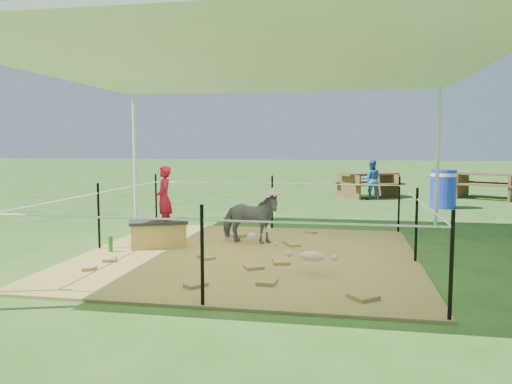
% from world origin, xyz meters
% --- Properties ---
extents(ground, '(90.00, 90.00, 0.00)m').
position_xyz_m(ground, '(0.00, 0.00, 0.00)').
color(ground, '#2D5919').
rests_on(ground, ground).
extents(hay_patch, '(4.60, 4.60, 0.03)m').
position_xyz_m(hay_patch, '(0.00, 0.00, 0.01)').
color(hay_patch, brown).
rests_on(hay_patch, ground).
extents(canopy_tent, '(6.30, 6.30, 2.90)m').
position_xyz_m(canopy_tent, '(0.00, 0.00, 2.69)').
color(canopy_tent, silver).
rests_on(canopy_tent, ground).
extents(rope_fence, '(4.54, 4.54, 1.00)m').
position_xyz_m(rope_fence, '(0.00, -0.00, 0.64)').
color(rope_fence, black).
rests_on(rope_fence, ground).
extents(straw_bale, '(0.89, 0.69, 0.36)m').
position_xyz_m(straw_bale, '(-1.43, 0.26, 0.21)').
color(straw_bale, '#AC903E').
rests_on(straw_bale, hay_patch).
extents(dark_cloth, '(0.96, 0.75, 0.04)m').
position_xyz_m(dark_cloth, '(-1.43, 0.26, 0.41)').
color(dark_cloth, black).
rests_on(dark_cloth, straw_bale).
extents(woman, '(0.35, 0.41, 0.96)m').
position_xyz_m(woman, '(-1.33, 0.26, 0.87)').
color(woman, '#AE112A').
rests_on(woman, straw_bale).
extents(green_bottle, '(0.08, 0.08, 0.22)m').
position_xyz_m(green_bottle, '(-1.98, -0.19, 0.14)').
color(green_bottle, '#1C7319').
rests_on(green_bottle, hay_patch).
extents(pony, '(0.95, 0.47, 0.78)m').
position_xyz_m(pony, '(-0.13, 0.77, 0.42)').
color(pony, '#525358').
rests_on(pony, hay_patch).
extents(pink_hat, '(0.24, 0.24, 0.11)m').
position_xyz_m(pink_hat, '(-0.13, 0.77, 0.87)').
color(pink_hat, pink).
rests_on(pink_hat, pony).
extents(foal, '(0.93, 0.62, 0.48)m').
position_xyz_m(foal, '(0.95, -0.91, 0.27)').
color(foal, beige).
rests_on(foal, hay_patch).
extents(trash_barrel, '(0.69, 0.69, 0.95)m').
position_xyz_m(trash_barrel, '(3.68, 6.10, 0.47)').
color(trash_barrel, '#1A38C8').
rests_on(trash_barrel, ground).
extents(picnic_table_near, '(2.12, 1.97, 0.72)m').
position_xyz_m(picnic_table_near, '(1.97, 8.43, 0.36)').
color(picnic_table_near, '#53311C').
rests_on(picnic_table_near, ground).
extents(picnic_table_far, '(2.18, 1.97, 0.75)m').
position_xyz_m(picnic_table_far, '(5.36, 8.64, 0.37)').
color(picnic_table_far, brown).
rests_on(picnic_table_far, ground).
extents(distant_person, '(0.60, 0.49, 1.13)m').
position_xyz_m(distant_person, '(2.03, 7.79, 0.57)').
color(distant_person, '#3064B6').
rests_on(distant_person, ground).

